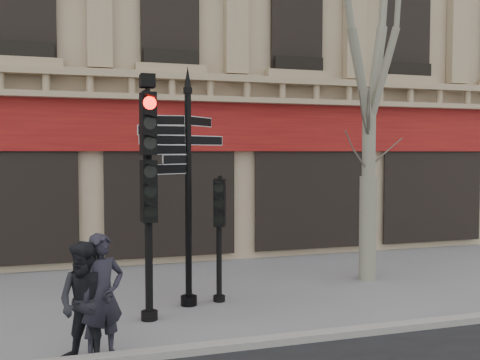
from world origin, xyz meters
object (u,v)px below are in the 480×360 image
at_px(fingerpost, 188,146).
at_px(traffic_signal_secondary, 219,216).
at_px(pedestrian_a, 102,296).
at_px(traffic_signal_main, 148,166).
at_px(pedestrian_b, 86,303).

height_order(fingerpost, traffic_signal_secondary, fingerpost).
bearing_deg(pedestrian_a, traffic_signal_main, 35.87).
relative_size(traffic_signal_main, pedestrian_b, 2.51).
xyz_separation_m(traffic_signal_main, traffic_signal_secondary, (1.46, 0.77, -1.00)).
height_order(pedestrian_a, pedestrian_b, pedestrian_a).
bearing_deg(traffic_signal_main, traffic_signal_secondary, 24.28).
bearing_deg(fingerpost, pedestrian_a, -147.55).
height_order(fingerpost, traffic_signal_main, fingerpost).
relative_size(traffic_signal_main, traffic_signal_secondary, 1.76).
xyz_separation_m(fingerpost, pedestrian_a, (-1.69, -2.22, -2.16)).
height_order(traffic_signal_main, traffic_signal_secondary, traffic_signal_main).
distance_m(traffic_signal_main, pedestrian_b, 2.70).
bearing_deg(traffic_signal_main, fingerpost, 35.64).
relative_size(fingerpost, pedestrian_b, 2.67).
bearing_deg(pedestrian_b, traffic_signal_main, 86.87).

